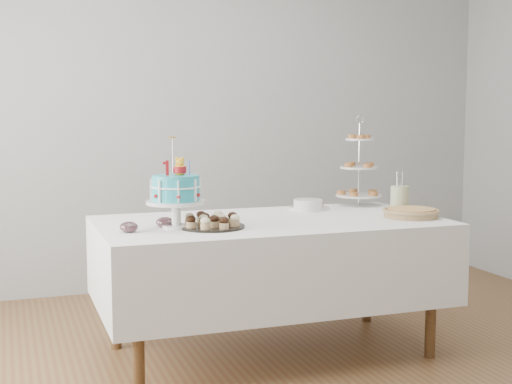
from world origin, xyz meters
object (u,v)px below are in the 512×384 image
object	(u,v)px
plate_stack	(308,205)
pastry_plate	(310,206)
table	(270,260)
tiered_stand	(359,168)
jam_bowl_a	(129,227)
birthday_cake	(176,204)
pie	(411,212)
cupcake_tray	(212,221)
jam_bowl_b	(165,223)
utensil_pitcher	(400,198)

from	to	relation	value
plate_stack	pastry_plate	size ratio (longest dim) A/B	0.71
table	plate_stack	bearing A→B (deg)	38.27
tiered_stand	pastry_plate	bearing A→B (deg)	-170.06
pastry_plate	jam_bowl_a	distance (m)	1.30
table	birthday_cake	world-z (taller)	birthday_cake
jam_bowl_a	birthday_cake	bearing A→B (deg)	8.93
plate_stack	jam_bowl_a	distance (m)	1.24
tiered_stand	jam_bowl_a	distance (m)	1.69
birthday_cake	pie	world-z (taller)	birthday_cake
tiered_stand	pastry_plate	size ratio (longest dim) A/B	2.31
birthday_cake	tiered_stand	bearing A→B (deg)	28.29
cupcake_tray	jam_bowl_b	xyz separation A→B (m)	(-0.23, 0.09, -0.01)
cupcake_tray	tiered_stand	size ratio (longest dim) A/B	0.59
plate_stack	pastry_plate	xyz separation A→B (m)	(0.04, 0.06, -0.02)
pie	jam_bowl_b	size ratio (longest dim) A/B	3.44
pie	jam_bowl_b	world-z (taller)	jam_bowl_b
birthday_cake	utensil_pitcher	world-z (taller)	birthday_cake
pie	birthday_cake	bearing A→B (deg)	176.95
pie	pastry_plate	size ratio (longest dim) A/B	1.30
jam_bowl_a	utensil_pitcher	xyz separation A→B (m)	(1.66, 0.17, 0.06)
jam_bowl_a	cupcake_tray	bearing A→B (deg)	-0.48
tiered_stand	pastry_plate	distance (m)	0.44
cupcake_tray	jam_bowl_b	size ratio (longest dim) A/B	3.61
cupcake_tray	pastry_plate	distance (m)	0.91
jam_bowl_a	jam_bowl_b	xyz separation A→B (m)	(0.20, 0.08, 0.00)
birthday_cake	tiered_stand	xyz separation A→B (m)	(1.33, 0.51, 0.11)
birthday_cake	jam_bowl_a	xyz separation A→B (m)	(-0.25, -0.04, -0.10)
birthday_cake	utensil_pitcher	size ratio (longest dim) A/B	1.94
pie	cupcake_tray	bearing A→B (deg)	178.59
plate_stack	pastry_plate	bearing A→B (deg)	57.93
pie	plate_stack	distance (m)	0.64
cupcake_tray	utensil_pitcher	xyz separation A→B (m)	(1.22, 0.17, 0.05)
pie	jam_bowl_a	size ratio (longest dim) A/B	3.51
tiered_stand	plate_stack	world-z (taller)	tiered_stand
tiered_stand	jam_bowl_b	bearing A→B (deg)	-161.49
pie	plate_stack	world-z (taller)	plate_stack
pastry_plate	utensil_pitcher	size ratio (longest dim) A/B	1.02
tiered_stand	plate_stack	xyz separation A→B (m)	(-0.41, -0.12, -0.21)
tiered_stand	jam_bowl_b	distance (m)	1.47
pie	tiered_stand	size ratio (longest dim) A/B	0.56
tiered_stand	birthday_cake	bearing A→B (deg)	-159.12
table	cupcake_tray	world-z (taller)	cupcake_tray
table	plate_stack	xyz separation A→B (m)	(0.35, 0.28, 0.26)
plate_stack	jam_bowl_b	world-z (taller)	plate_stack
plate_stack	jam_bowl_b	size ratio (longest dim) A/B	1.87
birthday_cake	pastry_plate	xyz separation A→B (m)	(0.95, 0.44, -0.11)
jam_bowl_b	cupcake_tray	bearing A→B (deg)	-20.85
table	jam_bowl_a	xyz separation A→B (m)	(-0.82, -0.15, 0.25)
plate_stack	jam_bowl_b	distance (m)	1.02
pie	jam_bowl_a	xyz separation A→B (m)	(-1.61, 0.03, -0.00)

